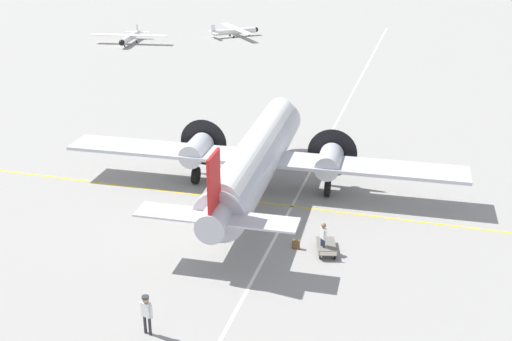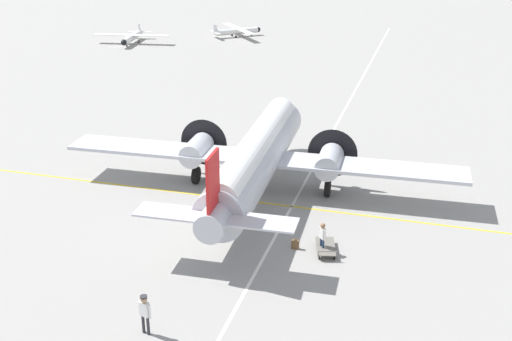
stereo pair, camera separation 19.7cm
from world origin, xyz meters
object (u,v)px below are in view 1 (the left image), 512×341
Objects in this scene: passenger_boarding at (323,234)px; airliner_main at (258,155)px; crew_foreground at (146,310)px; light_aircraft_taxiing at (236,31)px; baggage_cart at (326,247)px; light_aircraft_distant at (129,37)px; suitcase_near_door at (296,244)px.

airliner_main is at bearing 1.00° from passenger_boarding.
crew_foreground reaches higher than light_aircraft_taxiing.
crew_foreground is at bearing 131.28° from baggage_cart.
crew_foreground is 60.23m from light_aircraft_distant.
baggage_cart is at bearing -140.36° from airliner_main.
passenger_boarding is at bearing 0.12° from suitcase_near_door.
airliner_main reaches higher than suitcase_near_door.
passenger_boarding reaches higher than suitcase_near_door.
crew_foreground reaches higher than baggage_cart.
light_aircraft_taxiing is at bearing 7.49° from baggage_cart.
airliner_main is 8.13m from baggage_cart.
crew_foreground is at bearing -116.69° from suitcase_near_door.
airliner_main is 7.32m from suitcase_near_door.
baggage_cart is (1.55, 0.11, 0.03)m from suitcase_near_door.
passenger_boarding is 0.76m from baggage_cart.
passenger_boarding is at bearing -108.47° from light_aircraft_taxiing.
light_aircraft_distant reaches higher than baggage_cart.
passenger_boarding is 3.13× the size of suitcase_near_door.
light_aircraft_taxiing is (11.46, 8.04, -0.03)m from light_aircraft_distant.
crew_foreground is 10.28m from passenger_boarding.
baggage_cart is at bearing 27.43° from light_aircraft_distant.
suitcase_near_door is at bearing 50.31° from passenger_boarding.
airliner_main is at bearing 27.64° from baggage_cart.
suitcase_near_door is at bearing -150.53° from airliner_main.
baggage_cart is 55.89m from light_aircraft_distant.
light_aircraft_distant is (-33.10, 45.03, 0.53)m from baggage_cart.
crew_foreground is at bearing 174.88° from airliner_main.
suitcase_near_door is (3.70, -5.88, -2.33)m from airliner_main.
passenger_boarding is 0.22× the size of light_aircraft_taxiing.
crew_foreground is 0.85× the size of baggage_cart.
light_aircraft_distant reaches higher than crew_foreground.
airliner_main is at bearing 122.16° from suitcase_near_door.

